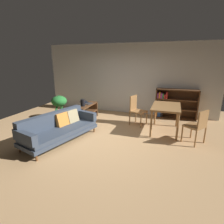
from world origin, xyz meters
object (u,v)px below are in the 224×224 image
object	(u,v)px
fabric_couch	(59,127)
desk_speaker	(83,103)
potted_floor_plant	(59,104)
bookshelf	(173,104)
media_console	(86,113)
dining_chair_far	(136,109)
dining_chair_near	(198,125)
dining_table	(166,109)
open_laptop	(87,103)

from	to	relation	value
fabric_couch	desk_speaker	bearing A→B (deg)	92.92
potted_floor_plant	bookshelf	size ratio (longest dim) A/B	0.59
media_console	dining_chair_far	bearing A→B (deg)	4.91
fabric_couch	desk_speaker	distance (m)	1.55
dining_chair_near	bookshelf	world-z (taller)	bookshelf
dining_table	dining_chair_near	distance (m)	1.02
desk_speaker	dining_table	world-z (taller)	desk_speaker
desk_speaker	dining_chair_far	xyz separation A→B (m)	(1.77, 0.36, -0.15)
dining_chair_far	desk_speaker	bearing A→B (deg)	-168.63
fabric_couch	bookshelf	world-z (taller)	bookshelf
media_console	dining_chair_near	xyz separation A→B (m)	(3.51, -0.77, 0.24)
open_laptop	desk_speaker	bearing A→B (deg)	-83.02
media_console	potted_floor_plant	distance (m)	1.07
dining_table	bookshelf	bearing A→B (deg)	82.61
open_laptop	dining_table	world-z (taller)	dining_table
fabric_couch	media_console	size ratio (longest dim) A/B	1.87
dining_chair_near	dining_chair_far	bearing A→B (deg)	152.21
media_console	open_laptop	distance (m)	0.36
media_console	dining_chair_far	size ratio (longest dim) A/B	1.23
dining_chair_near	dining_chair_far	distance (m)	1.97
bookshelf	dining_chair_near	bearing A→B (deg)	-73.31
dining_chair_near	media_console	bearing A→B (deg)	167.65
potted_floor_plant	dining_chair_far	xyz separation A→B (m)	(2.80, 0.25, -0.01)
fabric_couch	open_laptop	distance (m)	1.92
potted_floor_plant	dining_table	size ratio (longest dim) A/B	0.71
dining_table	bookshelf	distance (m)	1.48
desk_speaker	media_console	bearing A→B (deg)	87.42
open_laptop	potted_floor_plant	xyz separation A→B (m)	(-0.98, -0.28, -0.04)
fabric_couch	potted_floor_plant	xyz separation A→B (m)	(-1.10, 1.62, 0.19)
dining_chair_far	bookshelf	size ratio (longest dim) A/B	0.66
dining_table	dining_chair_far	xyz separation A→B (m)	(-0.94, 0.33, -0.17)
dining_chair_far	bookshelf	distance (m)	1.60
desk_speaker	potted_floor_plant	xyz separation A→B (m)	(-1.02, 0.10, -0.14)
fabric_couch	bookshelf	xyz separation A→B (m)	(2.83, 3.01, 0.18)
open_laptop	dining_chair_far	world-z (taller)	dining_chair_far
dining_chair_near	dining_chair_far	xyz separation A→B (m)	(-1.75, 0.92, 0.02)
potted_floor_plant	dining_chair_far	bearing A→B (deg)	5.17
dining_table	fabric_couch	bearing A→B (deg)	-149.59
fabric_couch	potted_floor_plant	size ratio (longest dim) A/B	2.59
media_console	dining_chair_far	distance (m)	1.79
potted_floor_plant	bookshelf	world-z (taller)	bookshelf
potted_floor_plant	dining_chair_near	bearing A→B (deg)	-8.35
media_console	desk_speaker	size ratio (longest dim) A/B	5.07
dining_table	dining_chair_near	size ratio (longest dim) A/B	1.33
open_laptop	dining_chair_far	distance (m)	1.82
media_console	dining_chair_far	world-z (taller)	dining_chair_far
bookshelf	open_laptop	bearing A→B (deg)	-159.38
media_console	dining_chair_near	distance (m)	3.60
open_laptop	dining_table	size ratio (longest dim) A/B	0.37
open_laptop	potted_floor_plant	size ratio (longest dim) A/B	0.52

